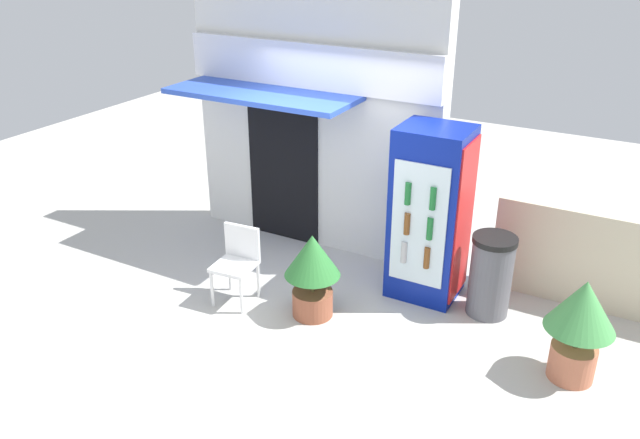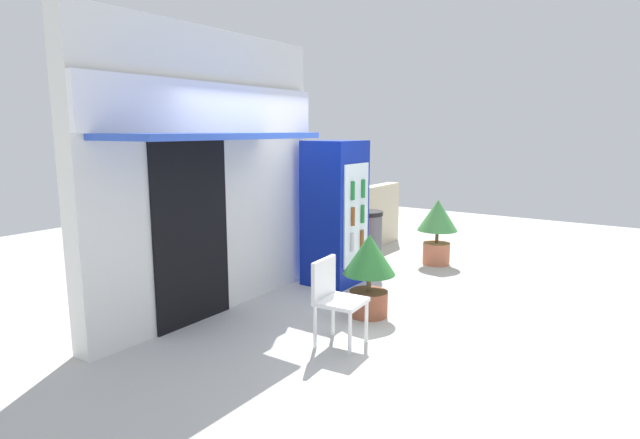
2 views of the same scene
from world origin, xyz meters
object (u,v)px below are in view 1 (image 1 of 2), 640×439
potted_plant_curbside (580,319)px  potted_plant_near_shop (312,268)px  plastic_chair (238,258)px  drink_cooler (430,214)px  trash_bin (491,275)px

potted_plant_curbside → potted_plant_near_shop: bearing=-174.8°
plastic_chair → potted_plant_near_shop: size_ratio=0.90×
drink_cooler → plastic_chair: size_ratio=2.29×
plastic_chair → potted_plant_near_shop: bearing=6.6°
potted_plant_near_shop → trash_bin: potted_plant_near_shop is taller
potted_plant_near_shop → trash_bin: (1.62, 0.94, -0.11)m
potted_plant_curbside → trash_bin: potted_plant_curbside is taller
plastic_chair → potted_plant_near_shop: 0.88m
drink_cooler → trash_bin: drink_cooler is taller
potted_plant_curbside → trash_bin: 1.21m
potted_plant_near_shop → potted_plant_curbside: (2.59, 0.24, 0.06)m
trash_bin → potted_plant_curbside: bearing=-35.7°
drink_cooler → trash_bin: 0.90m
potted_plant_curbside → trash_bin: bearing=144.3°
drink_cooler → trash_bin: bearing=-6.0°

